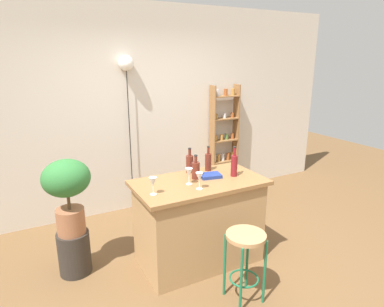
# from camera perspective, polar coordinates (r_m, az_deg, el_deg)

# --- Properties ---
(ground) EXTENTS (12.00, 12.00, 0.00)m
(ground) POSITION_cam_1_polar(r_m,az_deg,el_deg) (3.57, 3.64, -19.95)
(ground) COLOR brown
(back_wall) EXTENTS (6.40, 0.10, 2.80)m
(back_wall) POSITION_cam_1_polar(r_m,az_deg,el_deg) (4.71, -8.61, 7.40)
(back_wall) COLOR beige
(back_wall) RESTS_ON ground
(kitchen_counter) EXTENTS (1.32, 0.72, 0.90)m
(kitchen_counter) POSITION_cam_1_polar(r_m,az_deg,el_deg) (3.55, 1.20, -11.48)
(kitchen_counter) COLOR #A87F51
(kitchen_counter) RESTS_ON ground
(bar_stool) EXTENTS (0.35, 0.35, 0.65)m
(bar_stool) POSITION_cam_1_polar(r_m,az_deg,el_deg) (3.04, 9.09, -16.09)
(bar_stool) COLOR #196642
(bar_stool) RESTS_ON ground
(spice_shelf) EXTENTS (0.45, 0.16, 1.70)m
(spice_shelf) POSITION_cam_1_polar(r_m,az_deg,el_deg) (5.25, 5.48, 2.01)
(spice_shelf) COLOR olive
(spice_shelf) RESTS_ON ground
(plant_stool) EXTENTS (0.31, 0.31, 0.44)m
(plant_stool) POSITION_cam_1_polar(r_m,az_deg,el_deg) (3.67, -19.44, -15.64)
(plant_stool) COLOR #2D2823
(plant_stool) RESTS_ON ground
(potted_plant) EXTENTS (0.45, 0.40, 0.75)m
(potted_plant) POSITION_cam_1_polar(r_m,az_deg,el_deg) (3.37, -20.54, -5.51)
(potted_plant) COLOR #935B3D
(potted_plant) RESTS_ON plant_stool
(bottle_sauce_amber) EXTENTS (0.07, 0.07, 0.27)m
(bottle_sauce_amber) POSITION_cam_1_polar(r_m,az_deg,el_deg) (3.64, 2.78, -1.35)
(bottle_sauce_amber) COLOR #5B2319
(bottle_sauce_amber) RESTS_ON kitchen_counter
(bottle_olive_oil) EXTENTS (0.08, 0.08, 0.25)m
(bottle_olive_oil) POSITION_cam_1_polar(r_m,az_deg,el_deg) (3.39, 0.68, -2.79)
(bottle_olive_oil) COLOR #5B2319
(bottle_olive_oil) RESTS_ON kitchen_counter
(bottle_vinegar) EXTENTS (0.08, 0.08, 0.27)m
(bottle_vinegar) POSITION_cam_1_polar(r_m,az_deg,el_deg) (3.58, -0.40, -1.66)
(bottle_vinegar) COLOR #5B2319
(bottle_vinegar) RESTS_ON kitchen_counter
(bottle_soda_blue) EXTENTS (0.07, 0.07, 0.32)m
(bottle_soda_blue) POSITION_cam_1_polar(r_m,az_deg,el_deg) (3.48, 7.21, -1.95)
(bottle_soda_blue) COLOR maroon
(bottle_soda_blue) RESTS_ON kitchen_counter
(wine_glass_left) EXTENTS (0.07, 0.07, 0.16)m
(wine_glass_left) POSITION_cam_1_polar(r_m,az_deg,el_deg) (3.12, 1.27, -4.08)
(wine_glass_left) COLOR silver
(wine_glass_left) RESTS_ON kitchen_counter
(wine_glass_center) EXTENTS (0.07, 0.07, 0.16)m
(wine_glass_center) POSITION_cam_1_polar(r_m,az_deg,el_deg) (3.02, -6.68, -4.91)
(wine_glass_center) COLOR silver
(wine_glass_center) RESTS_ON kitchen_counter
(wine_glass_right) EXTENTS (0.07, 0.07, 0.16)m
(wine_glass_right) POSITION_cam_1_polar(r_m,az_deg,el_deg) (3.24, -0.52, -3.32)
(wine_glass_right) COLOR silver
(wine_glass_right) RESTS_ON kitchen_counter
(cookbook) EXTENTS (0.23, 0.19, 0.03)m
(cookbook) POSITION_cam_1_polar(r_m,az_deg,el_deg) (3.46, 3.17, -3.79)
(cookbook) COLOR navy
(cookbook) RESTS_ON kitchen_counter
(pendant_globe_light) EXTENTS (0.19, 0.19, 2.12)m
(pendant_globe_light) POSITION_cam_1_polar(r_m,az_deg,el_deg) (4.48, -11.17, 14.41)
(pendant_globe_light) COLOR black
(pendant_globe_light) RESTS_ON ground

